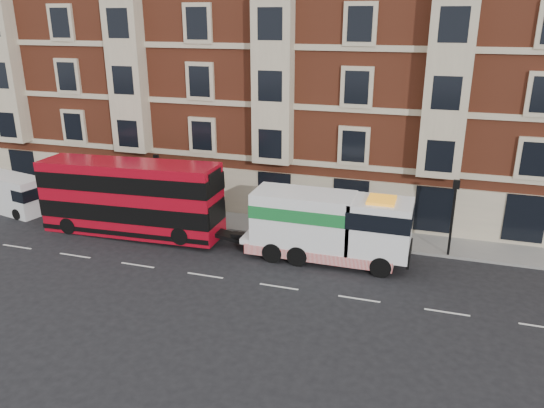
{
  "coord_description": "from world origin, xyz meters",
  "views": [
    {
      "loc": [
        10.78,
        -22.47,
        12.71
      ],
      "look_at": [
        2.37,
        4.0,
        2.85
      ],
      "focal_mm": 35.0,
      "sensor_mm": 36.0,
      "label": 1
    }
  ],
  "objects": [
    {
      "name": "lamp_post_east",
      "position": [
        12.0,
        6.2,
        2.68
      ],
      "size": [
        0.35,
        0.15,
        4.35
      ],
      "color": "black",
      "rests_on": "sidewalk"
    },
    {
      "name": "ground",
      "position": [
        0.0,
        0.0,
        0.0
      ],
      "size": [
        120.0,
        120.0,
        0.0
      ],
      "primitive_type": "plane",
      "color": "black",
      "rests_on": "ground"
    },
    {
      "name": "tow_truck",
      "position": [
        5.51,
        3.78,
        2.0
      ],
      "size": [
        9.06,
        2.68,
        3.77
      ],
      "color": "white",
      "rests_on": "ground"
    },
    {
      "name": "sidewalk",
      "position": [
        0.0,
        7.5,
        0.07
      ],
      "size": [
        90.0,
        3.0,
        0.15
      ],
      "primitive_type": "cube",
      "color": "slate",
      "rests_on": "ground"
    },
    {
      "name": "double_decker_bus",
      "position": [
        -6.55,
        3.78,
        2.43
      ],
      "size": [
        11.31,
        2.6,
        4.58
      ],
      "color": "#A70919",
      "rests_on": "ground"
    },
    {
      "name": "victorian_terrace",
      "position": [
        0.5,
        15.0,
        10.07
      ],
      "size": [
        45.0,
        12.0,
        20.4
      ],
      "color": "brown",
      "rests_on": "ground"
    },
    {
      "name": "box_van",
      "position": [
        -16.53,
        4.85,
        1.24
      ],
      "size": [
        5.15,
        2.91,
        2.52
      ],
      "rotation": [
        0.0,
        0.0,
        -0.21
      ],
      "color": "silver",
      "rests_on": "ground"
    },
    {
      "name": "pedestrian",
      "position": [
        -14.9,
        7.58,
        0.94
      ],
      "size": [
        0.6,
        0.41,
        1.57
      ],
      "primitive_type": "imported",
      "rotation": [
        0.0,
        0.0,
        -0.07
      ],
      "color": "black",
      "rests_on": "sidewalk"
    },
    {
      "name": "lamp_post_west",
      "position": [
        -6.0,
        6.2,
        2.68
      ],
      "size": [
        0.35,
        0.15,
        4.35
      ],
      "color": "black",
      "rests_on": "sidewalk"
    }
  ]
}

